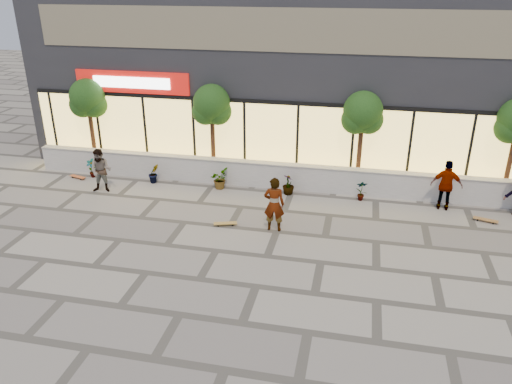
% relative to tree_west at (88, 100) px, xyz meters
% --- Properties ---
extents(ground, '(80.00, 80.00, 0.00)m').
position_rel_tree_west_xyz_m(ground, '(9.00, -7.70, -2.99)').
color(ground, '#9E9889').
rests_on(ground, ground).
extents(planter_wall, '(22.00, 0.42, 1.04)m').
position_rel_tree_west_xyz_m(planter_wall, '(9.00, -0.70, -2.46)').
color(planter_wall, white).
rests_on(planter_wall, ground).
extents(retail_building, '(24.00, 9.17, 8.50)m').
position_rel_tree_west_xyz_m(retail_building, '(9.00, 4.79, 1.26)').
color(retail_building, '#26272C').
rests_on(retail_building, ground).
extents(shrub_a, '(0.43, 0.29, 0.81)m').
position_rel_tree_west_xyz_m(shrub_a, '(0.50, -1.25, -2.58)').
color(shrub_a, '#193D13').
rests_on(shrub_a, ground).
extents(shrub_b, '(0.57, 0.57, 0.81)m').
position_rel_tree_west_xyz_m(shrub_b, '(3.30, -1.25, -2.58)').
color(shrub_b, '#193D13').
rests_on(shrub_b, ground).
extents(shrub_c, '(0.68, 0.77, 0.81)m').
position_rel_tree_west_xyz_m(shrub_c, '(6.10, -1.25, -2.58)').
color(shrub_c, '#193D13').
rests_on(shrub_c, ground).
extents(shrub_d, '(0.64, 0.64, 0.81)m').
position_rel_tree_west_xyz_m(shrub_d, '(8.90, -1.25, -2.58)').
color(shrub_d, '#193D13').
rests_on(shrub_d, ground).
extents(shrub_e, '(0.46, 0.35, 0.81)m').
position_rel_tree_west_xyz_m(shrub_e, '(11.70, -1.25, -2.58)').
color(shrub_e, '#193D13').
rests_on(shrub_e, ground).
extents(tree_west, '(1.60, 1.50, 3.92)m').
position_rel_tree_west_xyz_m(tree_west, '(0.00, 0.00, 0.00)').
color(tree_west, '#402317').
rests_on(tree_west, ground).
extents(tree_midwest, '(1.60, 1.50, 3.92)m').
position_rel_tree_west_xyz_m(tree_midwest, '(5.50, 0.00, 0.00)').
color(tree_midwest, '#402317').
rests_on(tree_midwest, ground).
extents(tree_mideast, '(1.60, 1.50, 3.92)m').
position_rel_tree_west_xyz_m(tree_mideast, '(11.50, 0.00, 0.00)').
color(tree_mideast, '#402317').
rests_on(tree_mideast, ground).
extents(skater_center, '(0.72, 0.49, 1.89)m').
position_rel_tree_west_xyz_m(skater_center, '(8.88, -4.31, -2.04)').
color(skater_center, silver).
rests_on(skater_center, ground).
extents(skater_left, '(0.95, 0.79, 1.75)m').
position_rel_tree_west_xyz_m(skater_left, '(1.69, -2.55, -2.11)').
color(skater_left, tan).
rests_on(skater_left, ground).
extents(skater_right_near, '(1.15, 0.58, 1.88)m').
position_rel_tree_west_xyz_m(skater_right_near, '(14.67, -1.40, -2.05)').
color(skater_right_near, silver).
rests_on(skater_right_near, ground).
extents(skateboard_center, '(0.82, 0.44, 0.10)m').
position_rel_tree_west_xyz_m(skateboard_center, '(7.20, -4.36, -2.91)').
color(skateboard_center, olive).
rests_on(skateboard_center, ground).
extents(skateboard_left, '(0.79, 0.40, 0.09)m').
position_rel_tree_west_xyz_m(skateboard_left, '(-0.04, -1.52, -2.91)').
color(skateboard_left, '#CC5A26').
rests_on(skateboard_left, ground).
extents(skateboard_right_near, '(0.84, 0.44, 0.10)m').
position_rel_tree_west_xyz_m(skateboard_right_near, '(16.00, -2.18, -2.90)').
color(skateboard_right_near, olive).
rests_on(skateboard_right_near, ground).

